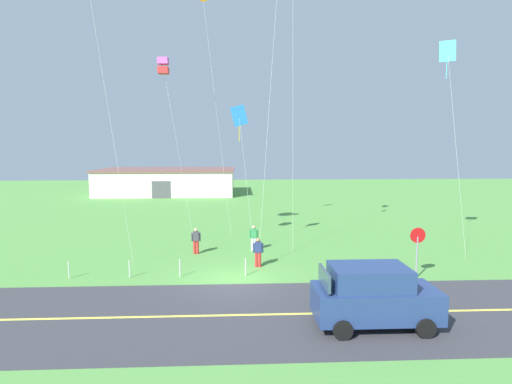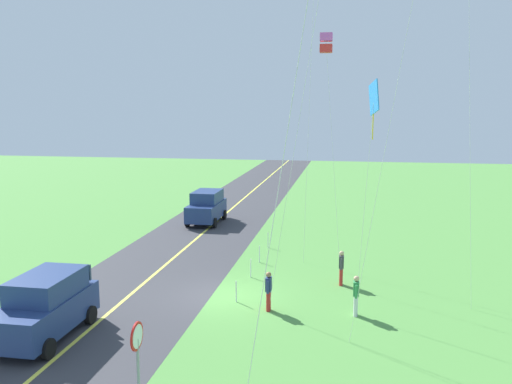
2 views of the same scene
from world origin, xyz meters
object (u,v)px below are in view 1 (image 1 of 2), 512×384
Objects in this scene: car_suv_foreground at (373,295)px; person_adult_near at (254,237)px; kite_red_low at (239,118)px; kite_blue_mid at (163,66)px; warehouse_distant at (168,181)px; stop_sign at (417,243)px; kite_green_far at (448,56)px; person_adult_companion at (196,240)px; person_child_watcher at (258,251)px.

car_suv_foreground is 11.43m from person_adult_near.
kite_red_low is 5.37m from kite_blue_mid.
car_suv_foreground is 0.24× the size of warehouse_distant.
car_suv_foreground is 16.09m from kite_blue_mid.
stop_sign is 0.20× the size of kite_green_far.
kite_blue_mid is at bearing -174.56° from person_adult_near.
stop_sign is at bearing -35.26° from kite_red_low.
kite_green_far is 0.69× the size of warehouse_distant.
stop_sign reaches higher than person_adult_companion.
kite_blue_mid reaches higher than person_adult_companion.
car_suv_foreground is at bearing -67.09° from kite_red_low.
person_adult_near is (-3.87, 10.75, -0.29)m from car_suv_foreground.
kite_red_low is (-0.95, 3.87, 7.38)m from person_child_watcher.
kite_blue_mid is 0.89× the size of kite_green_far.
kite_green_far is at bearing 52.76° from car_suv_foreground.
warehouse_distant reaches higher than person_adult_companion.
stop_sign is 0.28× the size of kite_red_low.
person_child_watcher is 8.39m from kite_red_low.
person_child_watcher is at bearing -19.66° from kite_blue_mid.
person_adult_near is at bearing 109.81° from car_suv_foreground.
car_suv_foreground is at bearing 78.36° from person_adult_companion.
warehouse_distant is at bearing 107.82° from kite_red_low.
kite_blue_mid is (-5.06, -1.57, 10.04)m from person_adult_near.
kite_red_low reaches higher than stop_sign.
car_suv_foreground is 0.35× the size of kite_green_far.
kite_green_far is (11.45, -0.78, 10.98)m from person_adult_near.
kite_blue_mid reaches higher than person_child_watcher.
person_adult_near is 0.09× the size of warehouse_distant.
person_adult_near is at bearing 143.98° from stop_sign.
kite_green_far reaches higher than stop_sign.
kite_blue_mid is 16.56m from kite_green_far.
person_adult_companion is at bearing 178.06° from person_adult_near.
car_suv_foreground is at bearing -82.03° from person_adult_near.
kite_green_far is at bearing 53.46° from stop_sign.
person_adult_near is 0.13× the size of kite_green_far.
kite_red_low is at bearing -151.77° from person_child_watcher.
kite_green_far reaches higher than kite_red_low.
warehouse_distant is (-22.10, 31.70, -10.09)m from kite_green_far.
warehouse_distant is at bearing -148.25° from person_child_watcher.
kite_green_far is (14.99, -0.16, 10.98)m from person_adult_companion.
kite_red_low reaches higher than car_suv_foreground.
person_adult_near is 1.00× the size of person_child_watcher.
kite_red_low is at bearing 25.76° from kite_blue_mid.
kite_blue_mid is 34.22m from warehouse_distant.
car_suv_foreground is 2.75× the size of person_adult_companion.
kite_red_low is at bearing 140.44° from person_adult_near.
stop_sign is 0.14× the size of warehouse_distant.
kite_blue_mid reaches higher than warehouse_distant.
kite_blue_mid is (-4.20, -2.03, 2.66)m from kite_red_low.
warehouse_distant is (-9.79, 30.47, -6.49)m from kite_red_low.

